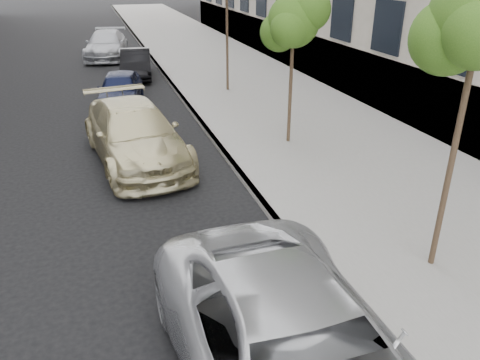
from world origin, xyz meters
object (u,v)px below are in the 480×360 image
tree_mid (294,21)px  sedan_blue (120,89)px  sedan_black (136,64)px  suv (135,134)px  sedan_rear (106,45)px

tree_mid → sedan_blue: tree_mid is taller
sedan_black → suv: bearing=-89.4°
sedan_black → sedan_blue: bearing=-96.0°
suv → sedan_rear: 15.86m
sedan_black → sedan_rear: bearing=107.7°
suv → sedan_rear: suv is taller
sedan_blue → sedan_black: 4.91m
suv → sedan_black: (1.11, 10.40, -0.13)m
tree_mid → suv: (-4.44, 0.17, -2.76)m
tree_mid → sedan_rear: bearing=105.3°
sedan_blue → sedan_rear: size_ratio=0.74×
suv → sedan_black: size_ratio=1.36×
tree_mid → suv: bearing=177.8°
sedan_black → sedan_rear: (-1.06, 5.46, 0.10)m
suv → sedan_rear: (0.05, 15.86, -0.03)m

